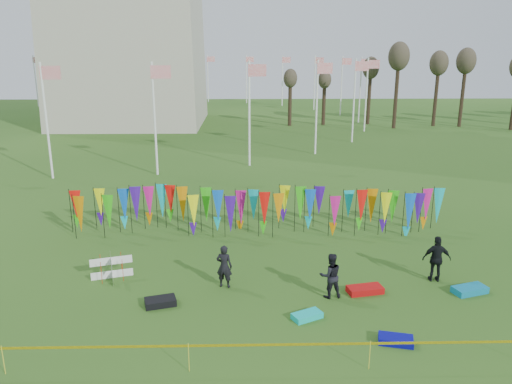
{
  "coord_description": "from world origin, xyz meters",
  "views": [
    {
      "loc": [
        -0.38,
        -14.61,
        8.72
      ],
      "look_at": [
        0.1,
        6.0,
        2.87
      ],
      "focal_mm": 35.0,
      "sensor_mm": 36.0,
      "label": 1
    }
  ],
  "objects_px": {
    "kite_bag_black": "(160,302)",
    "kite_bag_teal": "(470,290)",
    "person_mid": "(330,275)",
    "kite_bag_red": "(365,290)",
    "kite_bag_turquoise": "(307,316)",
    "kite_bag_blue": "(396,340)",
    "person_left": "(224,266)",
    "box_kite": "(112,268)",
    "person_right": "(437,259)"
  },
  "relations": [
    {
      "from": "kite_bag_black",
      "to": "kite_bag_teal",
      "type": "xyz_separation_m",
      "value": [
        11.41,
        0.67,
        -0.0
      ]
    },
    {
      "from": "person_mid",
      "to": "kite_bag_red",
      "type": "height_order",
      "value": "person_mid"
    },
    {
      "from": "kite_bag_turquoise",
      "to": "kite_bag_blue",
      "type": "height_order",
      "value": "kite_bag_blue"
    },
    {
      "from": "person_mid",
      "to": "kite_bag_black",
      "type": "bearing_deg",
      "value": -3.21
    },
    {
      "from": "kite_bag_turquoise",
      "to": "person_mid",
      "type": "bearing_deg",
      "value": 56.26
    },
    {
      "from": "person_left",
      "to": "kite_bag_blue",
      "type": "distance_m",
      "value": 6.77
    },
    {
      "from": "kite_bag_turquoise",
      "to": "kite_bag_teal",
      "type": "height_order",
      "value": "kite_bag_teal"
    },
    {
      "from": "box_kite",
      "to": "person_right",
      "type": "height_order",
      "value": "person_right"
    },
    {
      "from": "box_kite",
      "to": "kite_bag_blue",
      "type": "distance_m",
      "value": 11.04
    },
    {
      "from": "kite_bag_blue",
      "to": "kite_bag_black",
      "type": "distance_m",
      "value": 8.09
    },
    {
      "from": "kite_bag_black",
      "to": "kite_bag_teal",
      "type": "height_order",
      "value": "kite_bag_black"
    },
    {
      "from": "kite_bag_blue",
      "to": "kite_bag_teal",
      "type": "xyz_separation_m",
      "value": [
        3.74,
        3.25,
        0.01
      ]
    },
    {
      "from": "kite_bag_turquoise",
      "to": "kite_bag_blue",
      "type": "bearing_deg",
      "value": -31.03
    },
    {
      "from": "kite_bag_red",
      "to": "kite_bag_black",
      "type": "relative_size",
      "value": 1.22
    },
    {
      "from": "person_mid",
      "to": "kite_bag_red",
      "type": "distance_m",
      "value": 1.58
    },
    {
      "from": "person_mid",
      "to": "kite_bag_teal",
      "type": "relative_size",
      "value": 1.33
    },
    {
      "from": "kite_bag_turquoise",
      "to": "kite_bag_teal",
      "type": "relative_size",
      "value": 0.79
    },
    {
      "from": "person_mid",
      "to": "person_right",
      "type": "distance_m",
      "value": 4.52
    },
    {
      "from": "box_kite",
      "to": "kite_bag_teal",
      "type": "relative_size",
      "value": 0.72
    },
    {
      "from": "person_left",
      "to": "kite_bag_blue",
      "type": "bearing_deg",
      "value": 158.58
    },
    {
      "from": "person_right",
      "to": "kite_bag_blue",
      "type": "xyz_separation_m",
      "value": [
        -2.81,
        -4.3,
        -0.81
      ]
    },
    {
      "from": "box_kite",
      "to": "kite_bag_teal",
      "type": "xyz_separation_m",
      "value": [
        13.67,
        -1.55,
        -0.34
      ]
    },
    {
      "from": "kite_bag_turquoise",
      "to": "kite_bag_black",
      "type": "relative_size",
      "value": 0.94
    },
    {
      "from": "person_right",
      "to": "kite_bag_turquoise",
      "type": "distance_m",
      "value": 6.09
    },
    {
      "from": "box_kite",
      "to": "kite_bag_black",
      "type": "distance_m",
      "value": 3.19
    },
    {
      "from": "person_left",
      "to": "kite_bag_blue",
      "type": "relative_size",
      "value": 1.62
    },
    {
      "from": "box_kite",
      "to": "person_right",
      "type": "distance_m",
      "value": 12.76
    },
    {
      "from": "person_left",
      "to": "kite_bag_blue",
      "type": "height_order",
      "value": "person_left"
    },
    {
      "from": "person_right",
      "to": "kite_bag_blue",
      "type": "height_order",
      "value": "person_right"
    },
    {
      "from": "box_kite",
      "to": "kite_bag_turquoise",
      "type": "height_order",
      "value": "box_kite"
    },
    {
      "from": "person_right",
      "to": "kite_bag_turquoise",
      "type": "xyz_separation_m",
      "value": [
        -5.37,
        -2.76,
        -0.82
      ]
    },
    {
      "from": "kite_bag_blue",
      "to": "person_left",
      "type": "bearing_deg",
      "value": 143.89
    },
    {
      "from": "box_kite",
      "to": "kite_bag_red",
      "type": "relative_size",
      "value": 0.7
    },
    {
      "from": "kite_bag_turquoise",
      "to": "kite_bag_red",
      "type": "distance_m",
      "value": 3.0
    },
    {
      "from": "kite_bag_turquoise",
      "to": "kite_bag_red",
      "type": "height_order",
      "value": "kite_bag_red"
    },
    {
      "from": "kite_bag_black",
      "to": "box_kite",
      "type": "bearing_deg",
      "value": 135.55
    },
    {
      "from": "person_left",
      "to": "person_mid",
      "type": "xyz_separation_m",
      "value": [
        3.9,
        -0.9,
        0.0
      ]
    },
    {
      "from": "box_kite",
      "to": "kite_bag_blue",
      "type": "xyz_separation_m",
      "value": [
        9.93,
        -4.8,
        -0.35
      ]
    },
    {
      "from": "person_right",
      "to": "kite_bag_red",
      "type": "xyz_separation_m",
      "value": [
        -2.98,
        -0.95,
        -0.8
      ]
    },
    {
      "from": "kite_bag_black",
      "to": "kite_bag_red",
      "type": "bearing_deg",
      "value": 5.87
    },
    {
      "from": "box_kite",
      "to": "person_left",
      "type": "height_order",
      "value": "person_left"
    },
    {
      "from": "person_mid",
      "to": "person_right",
      "type": "xyz_separation_m",
      "value": [
        4.35,
        1.23,
        0.07
      ]
    },
    {
      "from": "box_kite",
      "to": "kite_bag_black",
      "type": "bearing_deg",
      "value": -44.45
    },
    {
      "from": "person_right",
      "to": "kite_bag_black",
      "type": "relative_size",
      "value": 1.71
    },
    {
      "from": "kite_bag_turquoise",
      "to": "kite_bag_teal",
      "type": "bearing_deg",
      "value": 15.19
    },
    {
      "from": "kite_bag_teal",
      "to": "person_left",
      "type": "bearing_deg",
      "value": 175.56
    },
    {
      "from": "person_mid",
      "to": "kite_bag_teal",
      "type": "height_order",
      "value": "person_mid"
    },
    {
      "from": "person_mid",
      "to": "kite_bag_turquoise",
      "type": "relative_size",
      "value": 1.68
    },
    {
      "from": "person_left",
      "to": "person_mid",
      "type": "relative_size",
      "value": 1.0
    },
    {
      "from": "person_mid",
      "to": "kite_bag_teal",
      "type": "distance_m",
      "value": 5.34
    }
  ]
}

